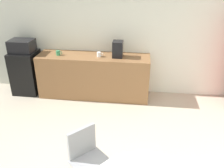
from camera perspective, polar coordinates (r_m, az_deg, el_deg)
wall_back at (r=5.14m, az=2.17°, el=11.85°), size 6.00×0.10×2.60m
counter_block at (r=5.16m, az=-4.21°, el=1.86°), size 2.29×0.60×0.90m
mini_fridge at (r=5.63m, az=-19.34°, el=2.61°), size 0.54×0.54×0.92m
microwave at (r=5.44m, az=-20.26°, el=8.31°), size 0.48×0.38×0.26m
chair_gray at (r=3.08m, az=-5.95°, el=-15.72°), size 0.59×0.59×0.83m
mug_white at (r=5.12m, az=-12.42°, el=7.09°), size 0.13×0.08×0.09m
mug_green at (r=4.93m, az=-3.04°, el=6.91°), size 0.13×0.08×0.09m
coffee_maker at (r=4.87m, az=1.35°, el=8.13°), size 0.20×0.24×0.32m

